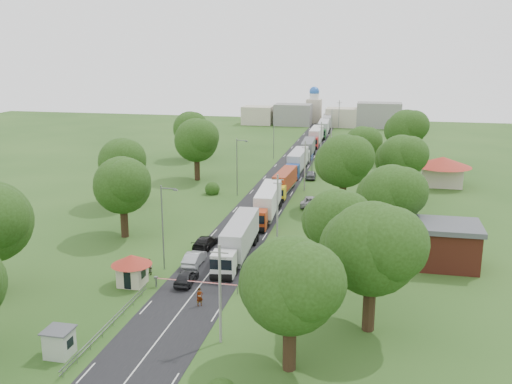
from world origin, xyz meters
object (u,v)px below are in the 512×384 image
(guard_booth, at_px, (132,266))
(truck_0, at_px, (238,239))
(info_sign, at_px, (312,160))
(car_lane_front, at_px, (186,277))
(pedestrian_near, at_px, (200,297))
(car_lane_mid, at_px, (194,258))
(boom_barrier, at_px, (184,282))

(guard_booth, distance_m, truck_0, 14.06)
(info_sign, bearing_deg, car_lane_front, -96.60)
(car_lane_front, distance_m, pedestrian_near, 5.88)
(truck_0, height_order, car_lane_mid, truck_0)
(boom_barrier, bearing_deg, guard_booth, -179.99)
(truck_0, bearing_deg, boom_barrier, -107.30)
(boom_barrier, height_order, pedestrian_near, pedestrian_near)
(truck_0, bearing_deg, guard_booth, -130.67)
(car_lane_front, bearing_deg, truck_0, -112.15)
(truck_0, bearing_deg, car_lane_front, -111.10)
(boom_barrier, xyz_separation_m, guard_booth, (-5.84, -0.00, 1.27))
(guard_booth, relative_size, info_sign, 1.07)
(boom_barrier, relative_size, car_lane_front, 2.05)
(guard_booth, distance_m, info_sign, 61.27)
(car_lane_mid, bearing_deg, guard_booth, 55.38)
(boom_barrier, height_order, guard_booth, guard_booth)
(info_sign, xyz_separation_m, car_lane_front, (-6.77, -58.50, -2.24))
(boom_barrier, distance_m, truck_0, 11.26)
(car_lane_mid, bearing_deg, car_lane_front, 98.71)
(boom_barrier, height_order, car_lane_front, car_lane_front)
(guard_booth, xyz_separation_m, pedestrian_near, (8.72, -3.50, -1.23))
(truck_0, bearing_deg, info_sign, 86.25)
(info_sign, xyz_separation_m, car_lane_mid, (-7.68, -53.00, -2.20))
(car_lane_front, relative_size, car_lane_mid, 0.92)
(car_lane_front, relative_size, pedestrian_near, 2.42)
(info_sign, relative_size, car_lane_mid, 0.84)
(boom_barrier, height_order, info_sign, info_sign)
(guard_booth, relative_size, truck_0, 0.28)
(guard_booth, bearing_deg, car_lane_front, 14.94)
(car_lane_front, bearing_deg, boom_barrier, 97.14)
(info_sign, bearing_deg, car_lane_mid, -98.24)
(guard_booth, height_order, car_lane_mid, guard_booth)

